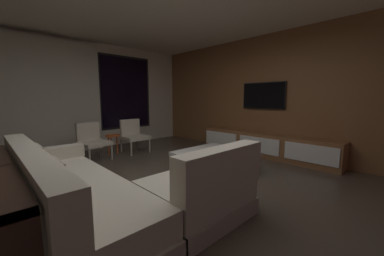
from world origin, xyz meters
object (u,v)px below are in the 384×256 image
accent_chair_near_window (133,134)px  accent_chair_by_curtain (92,139)px  sectional_couch (107,194)px  media_console (265,145)px  coffee_table (216,162)px  book_stack_on_coffee_table (210,153)px  side_stool (113,139)px  mounted_tv (263,96)px

accent_chair_near_window → accent_chair_by_curtain: 0.99m
accent_chair_by_curtain → accent_chair_near_window: bearing=2.4°
sectional_couch → media_console: (3.63, 0.15, -0.04)m
coffee_table → book_stack_on_coffee_table: book_stack_on_coffee_table is taller
sectional_couch → media_console: size_ratio=0.81×
sectional_couch → side_stool: (1.26, 2.66, 0.08)m
coffee_table → side_stool: 2.56m
book_stack_on_coffee_table → accent_chair_near_window: 2.41m
side_stool → media_console: bearing=-46.6°
sectional_couch → accent_chair_near_window: 3.14m
accent_chair_near_window → media_console: bearing=-52.5°
accent_chair_near_window → mounted_tv: 3.18m
media_console → book_stack_on_coffee_table: bearing=178.8°
accent_chair_near_window → side_stool: 0.50m
media_console → accent_chair_by_curtain: bearing=140.0°
side_stool → mounted_tv: bearing=-42.2°
book_stack_on_coffee_table → accent_chair_near_window: size_ratio=0.36×
mounted_tv → coffee_table: bearing=-176.1°
sectional_couch → media_console: 3.63m
accent_chair_by_curtain → coffee_table: bearing=-61.7°
coffee_table → book_stack_on_coffee_table: (-0.19, -0.04, 0.20)m
sectional_couch → side_stool: bearing=64.7°
book_stack_on_coffee_table → accent_chair_by_curtain: (-1.06, 2.37, 0.05)m
book_stack_on_coffee_table → accent_chair_near_window: (-0.07, 2.41, 0.05)m
coffee_table → accent_chair_near_window: 2.40m
sectional_couch → book_stack_on_coffee_table: (1.83, 0.19, 0.10)m
book_stack_on_coffee_table → accent_chair_by_curtain: 2.59m
coffee_table → accent_chair_by_curtain: (-1.25, 2.33, 0.25)m
accent_chair_by_curtain → sectional_couch: bearing=-106.7°
accent_chair_near_window → media_console: (1.88, -2.45, -0.18)m
sectional_couch → accent_chair_near_window: sectional_couch is taller
side_stool → coffee_table: bearing=-72.7°
accent_chair_near_window → coffee_table: bearing=-83.6°
media_console → mounted_tv: mounted_tv is taller
sectional_couch → media_console: sectional_couch is taller
coffee_table → book_stack_on_coffee_table: size_ratio=4.08×
sectional_couch → coffee_table: sectional_couch is taller
side_stool → book_stack_on_coffee_table: bearing=-77.1°
accent_chair_by_curtain → side_stool: bearing=12.0°
accent_chair_near_window → sectional_couch: bearing=-124.0°
coffee_table → mounted_tv: bearing=3.9°
accent_chair_by_curtain → mounted_tv: bearing=-35.9°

